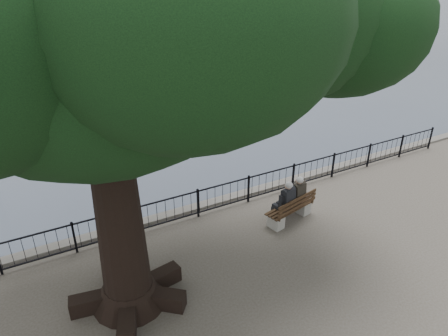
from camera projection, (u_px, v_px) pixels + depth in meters
harbor at (217, 214)px, 14.66m from camera, size 260.00×260.00×1.20m
railing at (224, 195)px, 13.80m from camera, size 22.06×0.06×1.00m
bench at (291, 211)px, 13.25m from camera, size 1.94×0.94×0.98m
person_left at (284, 203)px, 13.00m from camera, size 0.55×0.83×1.56m
person_right at (294, 198)px, 13.32m from camera, size 0.55×0.83×1.56m
tree at (141, 9)px, 7.62m from camera, size 12.79×8.93×10.44m
lion_monument at (61, 25)px, 51.60m from camera, size 5.90×5.90×8.72m
sailboat_b at (53, 96)px, 29.00m from camera, size 1.63×5.08×11.79m
sailboat_c at (122, 88)px, 31.12m from camera, size 3.03×5.72×10.35m
sailboat_d at (207, 78)px, 34.24m from camera, size 2.59×5.16×9.32m
sailboat_f at (96, 59)px, 41.36m from camera, size 1.87×4.91×9.95m
sailboat_g at (130, 49)px, 46.47m from camera, size 1.90×5.93×10.28m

